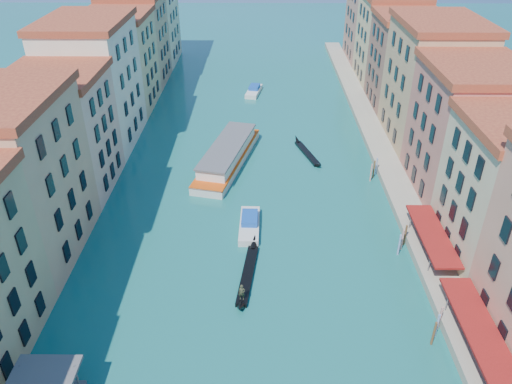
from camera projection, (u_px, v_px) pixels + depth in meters
left_bank_palazzos at (83, 101)px, 77.81m from camera, size 12.80×128.40×21.00m
right_bank_palazzos at (442, 101)px, 77.56m from camera, size 12.80×128.40×21.00m
quay at (383, 154)px, 82.39m from camera, size 4.00×140.00×1.00m
restaurant_awnings at (484, 338)px, 45.11m from camera, size 3.20×44.55×3.12m
mooring_poles_right at (428, 306)px, 50.98m from camera, size 1.44×54.24×3.20m
vaporetto_far at (228, 155)px, 80.06m from camera, size 10.01×22.71×3.29m
gondola_fore at (248, 273)px, 56.71m from camera, size 2.55×13.43×2.68m
gondola_far at (307, 152)px, 83.46m from camera, size 4.36×11.50×1.67m
motorboat_mid at (249, 224)px, 64.83m from camera, size 2.65×8.02×1.65m
motorboat_far at (254, 90)px, 108.76m from camera, size 3.82×8.11×1.62m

